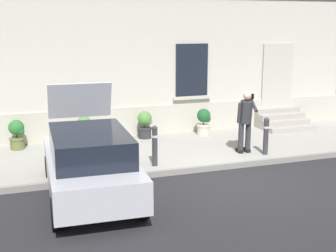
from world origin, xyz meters
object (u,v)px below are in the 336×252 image
hatchback_car_silver (90,162)px  planter_charcoal (145,124)px  planter_olive (17,134)px  person_on_phone (246,118)px  planter_terracotta (85,130)px  bollard_near_person (266,135)px  bollard_far_left (155,144)px  planter_cream (204,121)px

hatchback_car_silver → planter_charcoal: bearing=59.7°
hatchback_car_silver → planter_olive: size_ratio=4.79×
person_on_phone → planter_charcoal: 3.36m
person_on_phone → planter_charcoal: person_on_phone is taller
person_on_phone → planter_terracotta: person_on_phone is taller
hatchback_car_silver → planter_terracotta: bearing=82.9°
hatchback_car_silver → planter_terracotta: 3.97m
bollard_near_person → person_on_phone: size_ratio=0.60×
bollard_far_left → planter_terracotta: bearing=117.1°
person_on_phone → planter_olive: size_ratio=2.04×
hatchback_car_silver → person_on_phone: (4.56, 1.60, 0.35)m
planter_cream → planter_charcoal: bearing=173.6°
bollard_far_left → person_on_phone: size_ratio=0.60×
bollard_near_person → planter_olive: (-6.46, 2.77, -0.11)m
bollard_near_person → planter_cream: bollard_near_person is taller
planter_cream → bollard_near_person: bearing=-74.6°
bollard_near_person → person_on_phone: bearing=146.0°
planter_olive → planter_charcoal: 3.83m
hatchback_car_silver → bollard_far_left: bearing=34.7°
bollard_far_left → planter_charcoal: bollard_far_left is taller
planter_terracotta → planter_cream: (3.83, -0.03, 0.00)m
bollard_near_person → planter_cream: 2.72m
person_on_phone → planter_olive: person_on_phone is taller
hatchback_car_silver → planter_cream: (4.31, 3.90, -0.19)m
bollard_near_person → planter_charcoal: bearing=132.9°
bollard_far_left → planter_olive: bollard_far_left is taller
hatchback_car_silver → planter_terracotta: (0.49, 3.93, -0.19)m
bollard_near_person → bollard_far_left: (-3.19, 0.00, 0.00)m
planter_terracotta → planter_charcoal: (1.91, 0.18, 0.00)m
planter_terracotta → planter_cream: size_ratio=1.00×
planter_terracotta → bollard_far_left: bearing=-62.9°
person_on_phone → planter_olive: (-5.99, 2.45, -0.55)m
bollard_near_person → planter_charcoal: bollard_near_person is taller
planter_terracotta → planter_cream: same height
person_on_phone → bollard_far_left: bearing=-168.3°
person_on_phone → hatchback_car_silver: bearing=-155.7°
planter_olive → bollard_far_left: bearing=-40.2°
planter_olive → planter_cream: same height
hatchback_car_silver → bollard_near_person: size_ratio=3.95×
hatchback_car_silver → person_on_phone: size_ratio=2.36×
bollard_near_person → person_on_phone: (-0.47, 0.32, 0.44)m
hatchback_car_silver → planter_olive: hatchback_car_silver is taller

